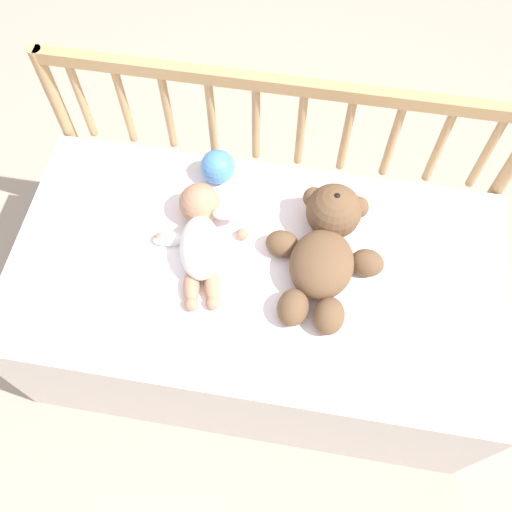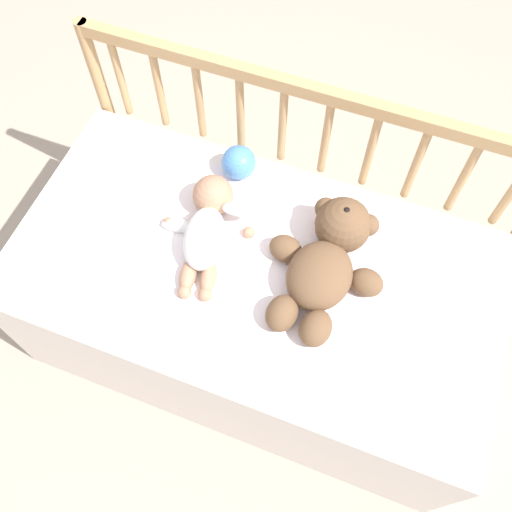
{
  "view_description": "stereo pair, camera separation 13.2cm",
  "coord_description": "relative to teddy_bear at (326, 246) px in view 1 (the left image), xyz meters",
  "views": [
    {
      "loc": [
        0.11,
        -0.66,
        1.78
      ],
      "look_at": [
        0.0,
        0.0,
        0.54
      ],
      "focal_mm": 40.0,
      "sensor_mm": 36.0,
      "label": 1
    },
    {
      "loc": [
        0.24,
        -0.62,
        1.78
      ],
      "look_at": [
        0.0,
        0.0,
        0.54
      ],
      "focal_mm": 40.0,
      "sensor_mm": 36.0,
      "label": 2
    }
  ],
  "objects": [
    {
      "name": "blanket",
      "position": [
        -0.14,
        -0.05,
        -0.06
      ],
      "size": [
        0.77,
        0.51,
        0.01
      ],
      "color": "white",
      "rests_on": "crib_mattress"
    },
    {
      "name": "toy_ball",
      "position": [
        -0.32,
        0.21,
        -0.01
      ],
      "size": [
        0.1,
        0.1,
        0.1
      ],
      "color": "#4C8CDB",
      "rests_on": "crib_mattress"
    },
    {
      "name": "baby",
      "position": [
        -0.32,
        -0.01,
        -0.01
      ],
      "size": [
        0.25,
        0.34,
        0.11
      ],
      "color": "white",
      "rests_on": "crib_mattress"
    },
    {
      "name": "teddy_bear",
      "position": [
        0.0,
        0.0,
        0.0
      ],
      "size": [
        0.31,
        0.4,
        0.15
      ],
      "color": "brown",
      "rests_on": "crib_mattress"
    },
    {
      "name": "crib_mattress",
      "position": [
        -0.17,
        -0.06,
        -0.3
      ],
      "size": [
        1.28,
        0.67,
        0.48
      ],
      "color": "white",
      "rests_on": "ground_plane"
    },
    {
      "name": "ground_plane",
      "position": [
        -0.17,
        -0.06,
        -0.54
      ],
      "size": [
        12.0,
        12.0,
        0.0
      ],
      "primitive_type": "plane",
      "color": "tan"
    },
    {
      "name": "crib_rail",
      "position": [
        -0.17,
        0.3,
        0.03
      ],
      "size": [
        1.28,
        0.04,
        0.78
      ],
      "color": "tan",
      "rests_on": "ground_plane"
    }
  ]
}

